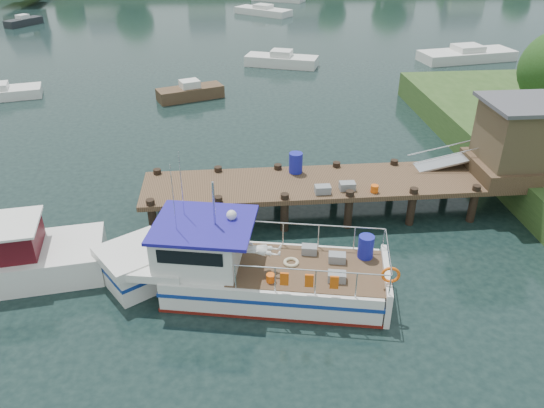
{
  "coord_description": "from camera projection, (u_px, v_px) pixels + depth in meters",
  "views": [
    {
      "loc": [
        -2.57,
        -18.72,
        11.02
      ],
      "look_at": [
        -1.0,
        -1.5,
        1.3
      ],
      "focal_mm": 35.0,
      "sensor_mm": 36.0,
      "label": 1
    }
  ],
  "objects": [
    {
      "name": "moored_c",
      "position": [
        467.0,
        55.0,
        43.27
      ],
      "size": [
        8.12,
        3.91,
        1.23
      ],
      "rotation": [
        0.0,
        0.0,
        -0.01
      ],
      "color": "silver",
      "rests_on": "ground"
    },
    {
      "name": "ground_plane",
      "position": [
        293.0,
        213.0,
        21.85
      ],
      "size": [
        160.0,
        160.0,
        0.0
      ],
      "primitive_type": "plane",
      "color": "black"
    },
    {
      "name": "moored_rowboat",
      "position": [
        190.0,
        92.0,
        34.56
      ],
      "size": [
        4.48,
        2.86,
        1.23
      ],
      "rotation": [
        0.0,
        0.0,
        -0.16
      ],
      "color": "#4D3724",
      "rests_on": "ground"
    },
    {
      "name": "lobster_boat",
      "position": [
        238.0,
        269.0,
        17.04
      ],
      "size": [
        9.75,
        4.43,
        4.69
      ],
      "rotation": [
        0.0,
        0.0,
        -0.2
      ],
      "color": "silver",
      "rests_on": "ground"
    },
    {
      "name": "moored_d",
      "position": [
        263.0,
        11.0,
        61.61
      ],
      "size": [
        6.67,
        6.1,
        1.15
      ],
      "rotation": [
        0.0,
        0.0,
        0.35
      ],
      "color": "silver",
      "rests_on": "ground"
    },
    {
      "name": "moored_e",
      "position": [
        24.0,
        21.0,
        56.09
      ],
      "size": [
        3.36,
        4.05,
        1.1
      ],
      "rotation": [
        0.0,
        0.0,
        -0.42
      ],
      "color": "black",
      "rests_on": "ground"
    },
    {
      "name": "dock",
      "position": [
        455.0,
        157.0,
        21.28
      ],
      "size": [
        16.6,
        3.0,
        4.78
      ],
      "color": "#4D3724",
      "rests_on": "ground"
    },
    {
      "name": "moored_b",
      "position": [
        281.0,
        60.0,
        41.73
      ],
      "size": [
        5.92,
        3.68,
        1.24
      ],
      "rotation": [
        0.0,
        0.0,
        0.27
      ],
      "color": "silver",
      "rests_on": "ground"
    }
  ]
}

